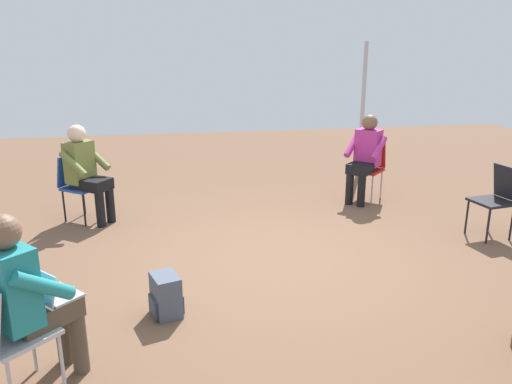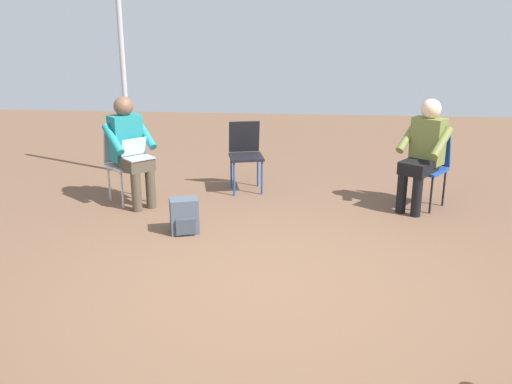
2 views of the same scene
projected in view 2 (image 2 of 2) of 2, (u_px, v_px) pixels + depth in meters
ground_plane at (265, 287)px, 4.68m from camera, size 16.03×16.03×0.00m
chair_northwest at (124, 160)px, 6.65m from camera, size 0.58×0.59×0.85m
chair_north at (245, 151)px, 7.05m from camera, size 0.48×0.51×0.85m
chair_northeast at (429, 163)px, 6.48m from camera, size 0.57×0.58×0.85m
person_with_laptop at (130, 146)px, 6.46m from camera, size 0.64×0.64×1.24m
person_in_olive at (424, 149)px, 6.30m from camera, size 0.63×0.63×1.24m
backpack_near_laptop_user at (184, 218)px, 5.77m from camera, size 0.33×0.30×0.36m
tent_pole_far at (124, 83)px, 7.51m from camera, size 0.07×0.07×2.49m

